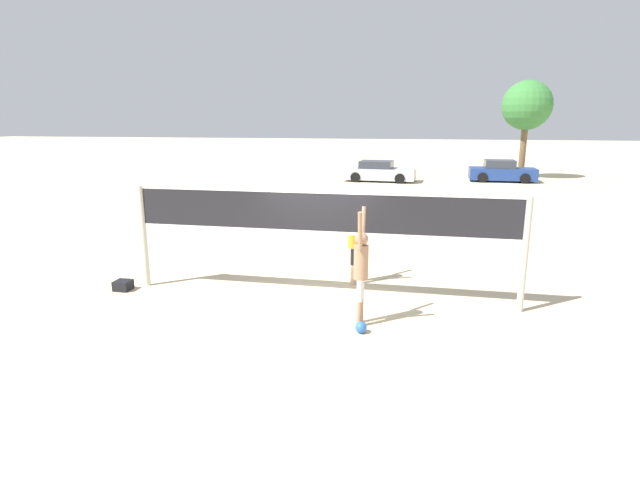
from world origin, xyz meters
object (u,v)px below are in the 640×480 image
player_spiker (361,265)px  volleyball (361,327)px  gear_bag (123,285)px  parked_car_mid (379,172)px  tree_left_cluster (527,106)px  parked_car_near (502,172)px  player_blocker (354,237)px  volleyball_net (320,223)px

player_spiker → volleyball: 1.18m
player_spiker → gear_bag: 5.90m
parked_car_mid → tree_left_cluster: size_ratio=0.72×
gear_bag → tree_left_cluster: 30.10m
volleyball → parked_car_mid: bearing=94.2°
parked_car_near → tree_left_cluster: 4.94m
player_blocker → volleyball: bearing=10.6°
parked_car_mid → parked_car_near: bearing=14.6°
player_spiker → parked_car_near: 26.09m
volleyball_net → player_spiker: 1.79m
player_blocker → tree_left_cluster: size_ratio=0.34×
player_blocker → volleyball: player_blocker is taller
parked_car_mid → player_spiker: bearing=-82.1°
parked_car_near → gear_bag: bearing=-115.0°
player_blocker → parked_car_mid: (-1.23, 21.36, -0.57)m
volleyball → parked_car_near: 26.47m
volleyball_net → parked_car_near: (7.24, 23.99, -1.08)m
volleyball → player_blocker: bearing=100.6°
player_spiker → volleyball: size_ratio=10.35×
player_spiker → player_blocker: 2.54m
volleyball_net → parked_car_mid: (-0.63, 22.50, -1.10)m
volleyball_net → tree_left_cluster: (8.80, 26.07, 3.13)m
volleyball_net → parked_car_near: volleyball_net is taller
player_spiker → gear_bag: bearing=81.0°
parked_car_near → tree_left_cluster: (1.56, 2.07, 4.21)m
volleyball_net → tree_left_cluster: bearing=71.3°
player_blocker → gear_bag: 5.58m
parked_car_mid → tree_left_cluster: bearing=24.5°
player_spiker → tree_left_cluster: size_ratio=0.35×
volleyball_net → volleyball: (1.14, -1.75, -1.60)m
player_spiker → parked_car_near: (6.17, 25.35, -0.59)m
gear_bag → volleyball_net: bearing=5.4°
player_spiker → player_blocker: player_spiker is taller
volleyball_net → tree_left_cluster: 27.69m
parked_car_near → parked_car_mid: 8.01m
player_blocker → parked_car_near: size_ratio=0.53×
player_spiker → volleyball: bearing=-170.4°
player_spiker → parked_car_mid: size_ratio=0.49×
tree_left_cluster → player_spiker: bearing=-105.7°
volleyball → gear_bag: (-5.79, 1.31, 0.01)m
parked_car_near → tree_left_cluster: tree_left_cluster is taller
volleyball_net → parked_car_mid: bearing=91.6°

